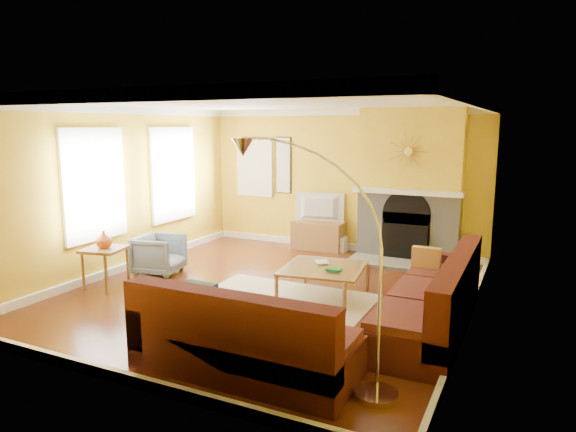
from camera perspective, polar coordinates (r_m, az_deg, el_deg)
The scene contains 27 objects.
floor at distance 7.54m, azimuth -1.99°, elevation -8.55°, with size 5.50×6.00×0.02m, color #602B14.
ceiling at distance 7.16m, azimuth -2.13°, elevation 12.57°, with size 5.50×6.00×0.02m, color white.
wall_back at distance 9.97m, azimuth 6.05°, elevation 3.97°, with size 5.50×0.02×2.70m, color gold.
wall_front at distance 4.82m, azimuth -19.01°, elevation -3.01°, with size 5.50×0.02×2.70m, color gold.
wall_left at distance 8.85m, azimuth -18.10°, elevation 2.77°, with size 0.02×6.00×2.70m, color gold.
wall_right at distance 6.43m, azimuth 20.24°, elevation 0.09°, with size 0.02×6.00×2.70m, color gold.
baseboard at distance 7.52m, azimuth -2.00°, elevation -8.04°, with size 5.50×6.00×0.12m, color white, non-canonical shape.
crown_molding at distance 7.15m, azimuth -2.12°, elevation 12.01°, with size 5.50×6.00×0.12m, color white, non-canonical shape.
window_left_near at distance 9.78m, azimuth -12.71°, elevation 4.55°, with size 0.06×1.22×1.72m, color white.
window_left_far at distance 8.38m, azimuth -20.79°, elevation 3.27°, with size 0.06×1.22×1.72m, color white.
window_back at distance 10.69m, azimuth -3.69°, elevation 5.49°, with size 0.82×0.06×1.22m, color white.
wall_art at distance 10.39m, azimuth -0.53°, elevation 5.65°, with size 0.34×0.04×1.14m, color white.
fireplace at distance 9.40m, azimuth 13.40°, elevation 3.39°, with size 1.80×0.40×2.70m, color gray, non-canonical shape.
mantel at distance 9.17m, azimuth 13.04°, elevation 2.62°, with size 1.92×0.22×0.08m, color white.
hearth at distance 9.11m, azimuth 12.31°, elevation -5.23°, with size 1.80×0.70×0.06m, color gray.
sunburst at distance 9.12m, azimuth 13.23°, elevation 6.99°, with size 0.70×0.04×0.70m, color olive, non-canonical shape.
rug at distance 7.11m, azimuth -0.97°, elevation -9.57°, with size 2.40×1.80×0.02m, color beige.
sectional_sofa at distance 6.19m, azimuth 5.02°, elevation -8.30°, with size 2.94×3.76×0.90m, color #471916, non-canonical shape.
coffee_table at distance 7.34m, azimuth 3.95°, elevation -7.23°, with size 1.10×1.10×0.43m, color white, non-canonical shape.
media_console at distance 10.04m, azimuth 3.38°, elevation -2.17°, with size 1.00×0.45×0.55m, color olive.
tv at distance 9.94m, azimuth 3.41°, elevation 0.94°, with size 0.96×0.13×0.55m, color black.
subwoofer at distance 9.92m, azimuth 5.68°, elevation -3.12°, with size 0.29×0.29×0.29m, color white.
armchair at distance 8.62m, azimuth -14.10°, elevation -4.18°, with size 0.68×0.70×0.64m, color slate.
side_table at distance 8.12m, azimuth -19.60°, elevation -5.45°, with size 0.56×0.56×0.61m, color olive, non-canonical shape.
vase at distance 8.02m, azimuth -19.78°, elevation -2.46°, with size 0.25×0.25×0.26m, color #D8591E.
book at distance 7.43m, azimuth 3.10°, elevation -5.16°, with size 0.18×0.24×0.02m, color white.
arc_lamp at distance 4.65m, azimuth 2.88°, elevation -5.65°, with size 1.43×0.36×2.27m, color silver, non-canonical shape.
Camera 1 is at (3.34, -6.32, 2.39)m, focal length 32.00 mm.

